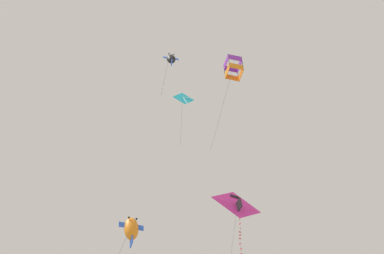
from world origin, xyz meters
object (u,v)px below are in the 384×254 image
Objects in this scene: kite_fish_near_left at (131,229)px; kite_box_upper_right at (233,68)px; kite_delta_highest at (237,205)px; kite_diamond_mid_left at (183,99)px; kite_fish_far_centre at (171,59)px.

kite_box_upper_right is at bearing 148.41° from kite_fish_near_left.
kite_box_upper_right is 1.70× the size of kite_fish_near_left.
kite_box_upper_right reaches higher than kite_delta_highest.
kite_delta_highest is at bearing -105.85° from kite_box_upper_right.
kite_box_upper_right is 1.12× the size of kite_delta_highest.
kite_fish_near_left is at bearing -16.18° from kite_delta_highest.
kite_diamond_mid_left is (4.13, -2.00, 14.13)m from kite_fish_near_left.
kite_fish_near_left is at bearing 10.09° from kite_diamond_mid_left.
kite_fish_far_centre reaches higher than kite_fish_near_left.
kite_diamond_mid_left reaches higher than kite_box_upper_right.
kite_delta_highest is 1.52× the size of kite_fish_near_left.
kite_fish_near_left is 14.86m from kite_diamond_mid_left.
kite_box_upper_right is at bearing 61.30° from kite_delta_highest.
kite_delta_highest is 12.06m from kite_fish_far_centre.
kite_fish_far_centre is at bearing 43.95° from kite_diamond_mid_left.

